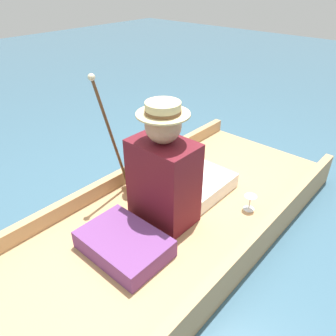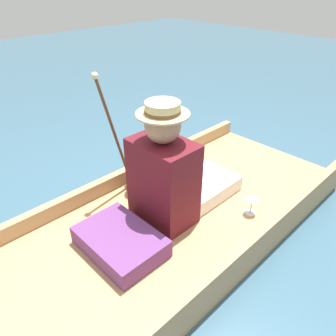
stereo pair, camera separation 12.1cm
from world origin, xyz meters
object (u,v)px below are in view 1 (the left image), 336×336
object	(u,v)px
seated_person	(172,175)
wine_glass	(250,200)
walking_cane	(109,129)
teddy_bear	(135,172)

from	to	relation	value
seated_person	wine_glass	size ratio (longest dim) A/B	7.08
seated_person	wine_glass	bearing A→B (deg)	46.98
seated_person	walking_cane	xyz separation A→B (m)	(-0.44, -0.12, 0.23)
wine_glass	walking_cane	world-z (taller)	walking_cane
seated_person	teddy_bear	size ratio (longest dim) A/B	2.26
seated_person	walking_cane	size ratio (longest dim) A/B	0.88
teddy_bear	walking_cane	size ratio (longest dim) A/B	0.39
wine_glass	walking_cane	distance (m)	1.05
seated_person	teddy_bear	world-z (taller)	seated_person
seated_person	teddy_bear	distance (m)	0.37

